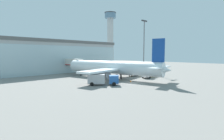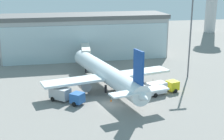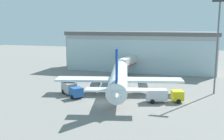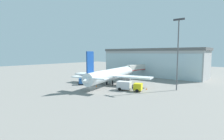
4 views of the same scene
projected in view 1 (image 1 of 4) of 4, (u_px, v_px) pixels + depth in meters
ground at (133, 83)px, 45.47m from camera, size 240.00×240.00×0.00m
terminal_building at (61, 56)px, 74.05m from camera, size 49.89×14.46×13.08m
jet_bridge at (72, 62)px, 65.69m from camera, size 3.29×13.87×5.74m
control_tower at (110, 34)px, 141.06m from camera, size 9.24×9.24×40.75m
apron_light_mast at (144, 42)px, 69.09m from camera, size 3.20×0.40×20.72m
airplane at (113, 68)px, 52.30m from camera, size 28.69×34.95×11.39m
catering_truck at (102, 79)px, 41.91m from camera, size 6.94×6.47×2.65m
fuel_truck at (149, 73)px, 55.86m from camera, size 7.62×4.30×2.65m
baggage_cart at (133, 75)px, 58.95m from camera, size 3.15×2.35×1.50m
safety_cone_nose at (131, 81)px, 46.85m from camera, size 0.36×0.36×0.55m
safety_cone_wingtip at (143, 75)px, 61.60m from camera, size 0.36×0.36×0.55m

